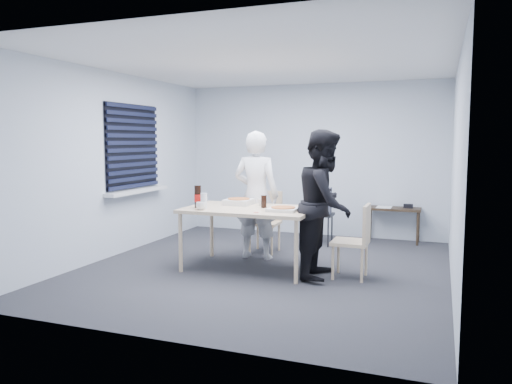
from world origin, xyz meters
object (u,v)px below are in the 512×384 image
at_px(chair_right, 357,236).
at_px(side_table, 394,212).
at_px(person_black, 325,204).
at_px(dining_table, 249,212).
at_px(backpack, 321,201).
at_px(mug_b, 261,202).
at_px(soda_bottle, 198,197).
at_px(stool, 321,220).
at_px(chair_far, 266,217).
at_px(mug_a, 201,206).
at_px(person_white, 256,195).

relative_size(chair_right, side_table, 1.05).
bearing_deg(person_black, dining_table, 88.42).
bearing_deg(backpack, person_black, -86.79).
distance_m(backpack, mug_b, 1.55).
distance_m(dining_table, backpack, 1.82).
distance_m(dining_table, chair_right, 1.38).
distance_m(person_black, backpack, 1.84).
xyz_separation_m(side_table, backpack, (-1.04, -0.63, 0.22)).
bearing_deg(mug_b, side_table, 54.08).
xyz_separation_m(side_table, mug_b, (-1.52, -2.09, 0.35)).
relative_size(side_table, soda_bottle, 2.96).
relative_size(person_black, side_table, 2.10).
relative_size(dining_table, side_table, 1.91).
distance_m(dining_table, side_table, 2.86).
distance_m(dining_table, stool, 1.87).
relative_size(chair_far, mug_b, 8.90).
relative_size(chair_right, soda_bottle, 3.12).
bearing_deg(stool, mug_b, -107.70).
bearing_deg(side_table, stool, -149.53).
distance_m(chair_right, person_black, 0.54).
xyz_separation_m(chair_far, mug_a, (-0.36, -1.42, 0.32)).
height_order(side_table, mug_b, mug_b).
relative_size(chair_far, mug_a, 7.24).
bearing_deg(person_white, dining_table, 102.04).
height_order(person_black, mug_a, person_black).
xyz_separation_m(chair_far, person_black, (1.11, -1.07, 0.37)).
distance_m(mug_a, soda_bottle, 0.23).
bearing_deg(mug_a, soda_bottle, 126.73).
bearing_deg(mug_b, person_black, -18.41).
distance_m(person_white, mug_b, 0.36).
height_order(chair_far, soda_bottle, soda_bottle).
bearing_deg(mug_b, chair_far, 104.14).
xyz_separation_m(side_table, soda_bottle, (-2.20, -2.57, 0.44)).
bearing_deg(dining_table, chair_right, 0.99).
distance_m(stool, mug_b, 1.61).
distance_m(chair_far, mug_a, 1.50).
xyz_separation_m(chair_far, side_table, (1.71, 1.32, -0.03)).
distance_m(chair_right, backpack, 1.92).
bearing_deg(chair_far, person_black, -43.99).
height_order(mug_a, mug_b, mug_a).
bearing_deg(stool, person_white, -119.20).
height_order(chair_far, mug_a, chair_far).
bearing_deg(chair_right, stool, 115.70).
relative_size(person_white, soda_bottle, 6.21).
distance_m(dining_table, soda_bottle, 0.69).
relative_size(chair_far, backpack, 2.18).
bearing_deg(chair_far, backpack, 46.37).
bearing_deg(mug_a, stool, 64.22).
height_order(person_black, soda_bottle, person_black).
bearing_deg(mug_a, person_white, 68.69).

